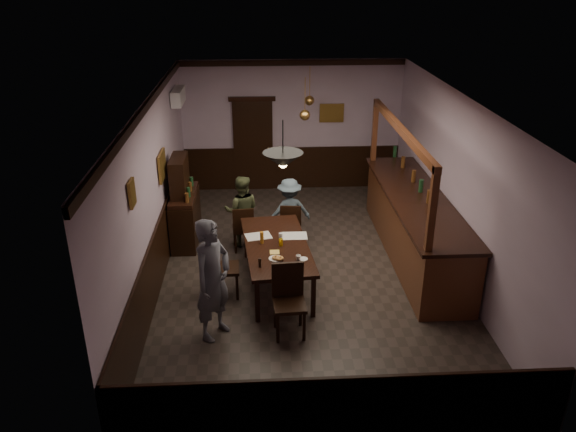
{
  "coord_description": "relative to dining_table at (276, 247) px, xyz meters",
  "views": [
    {
      "loc": [
        -0.8,
        -8.52,
        4.9
      ],
      "look_at": [
        -0.33,
        -0.23,
        1.15
      ],
      "focal_mm": 35.0,
      "sensor_mm": 36.0,
      "label": 1
    }
  ],
  "objects": [
    {
      "name": "coffee_cup",
      "position": [
        0.32,
        -0.57,
        0.11
      ],
      "size": [
        0.09,
        0.09,
        0.07
      ],
      "primitive_type": "imported",
      "rotation": [
        0.0,
        0.0,
        0.09
      ],
      "color": "white",
      "rests_on": "saucer"
    },
    {
      "name": "person_seated_right",
      "position": [
        0.31,
        1.58,
        -0.05
      ],
      "size": [
        0.9,
        0.64,
        1.27
      ],
      "primitive_type": "imported",
      "rotation": [
        0.0,
        0.0,
        3.37
      ],
      "color": "slate",
      "rests_on": "ground"
    },
    {
      "name": "newspaper_right",
      "position": [
        0.31,
        0.27,
        0.07
      ],
      "size": [
        0.42,
        0.31,
        0.01
      ],
      "primitive_type": "cube",
      "rotation": [
        0.0,
        0.0,
        -0.01
      ],
      "color": "silver",
      "rests_on": "dining_table"
    },
    {
      "name": "pastry_ring_b",
      "position": [
        0.03,
        -0.56,
        0.1
      ],
      "size": [
        0.13,
        0.13,
        0.04
      ],
      "primitive_type": "torus",
      "color": "#C68C47",
      "rests_on": "pastry_plate"
    },
    {
      "name": "picture_left_large",
      "position": [
        -1.93,
        1.23,
        1.01
      ],
      "size": [
        0.04,
        0.62,
        0.48
      ],
      "color": "olive",
      "rests_on": "ground"
    },
    {
      "name": "pastry_plate",
      "position": [
        -0.03,
        -0.51,
        0.07
      ],
      "size": [
        0.22,
        0.22,
        0.01
      ],
      "primitive_type": "cylinder",
      "color": "white",
      "rests_on": "dining_table"
    },
    {
      "name": "sideboard",
      "position": [
        -1.68,
        1.69,
        -0.01
      ],
      "size": [
        0.46,
        1.28,
        1.69
      ],
      "color": "black",
      "rests_on": "ground"
    },
    {
      "name": "pendant_brass_mid",
      "position": [
        0.63,
        2.24,
        1.61
      ],
      "size": [
        0.2,
        0.2,
        0.81
      ],
      "color": "#BF8C3F",
      "rests_on": "ground"
    },
    {
      "name": "pendant_brass_far",
      "position": [
        0.83,
        3.45,
        1.61
      ],
      "size": [
        0.2,
        0.2,
        0.81
      ],
      "color": "#BF8C3F",
      "rests_on": "ground"
    },
    {
      "name": "pendant_iron",
      "position": [
        0.07,
        -0.8,
        1.76
      ],
      "size": [
        0.56,
        0.56,
        0.67
      ],
      "color": "black",
      "rests_on": "ground"
    },
    {
      "name": "pastry_ring_a",
      "position": [
        -0.02,
        -0.53,
        0.1
      ],
      "size": [
        0.13,
        0.13,
        0.04
      ],
      "primitive_type": "torus",
      "color": "#C68C47",
      "rests_on": "pastry_plate"
    },
    {
      "name": "ac_unit",
      "position": [
        -1.85,
        3.33,
        1.76
      ],
      "size": [
        0.2,
        0.85,
        0.3
      ],
      "color": "white",
      "rests_on": "ground"
    },
    {
      "name": "picture_back",
      "position": [
        1.43,
        4.39,
        1.11
      ],
      "size": [
        0.55,
        0.04,
        0.42
      ],
      "color": "olive",
      "rests_on": "ground"
    },
    {
      "name": "soda_can",
      "position": [
        0.07,
        -0.07,
        0.12
      ],
      "size": [
        0.07,
        0.07,
        0.12
      ],
      "primitive_type": "cylinder",
      "color": "yellow",
      "rests_on": "dining_table"
    },
    {
      "name": "saucer",
      "position": [
        0.39,
        -0.55,
        0.07
      ],
      "size": [
        0.15,
        0.15,
        0.01
      ],
      "primitive_type": "cylinder",
      "color": "white",
      "rests_on": "dining_table"
    },
    {
      "name": "chair_far_right",
      "position": [
        0.32,
        1.31,
        -0.2
      ],
      "size": [
        0.42,
        0.42,
        0.89
      ],
      "rotation": [
        0.0,
        0.0,
        3.03
      ],
      "color": "black",
      "rests_on": "ground"
    },
    {
      "name": "door_back",
      "position": [
        -0.37,
        4.38,
        0.36
      ],
      "size": [
        0.9,
        0.06,
        2.1
      ],
      "primitive_type": "cube",
      "color": "black",
      "rests_on": "ground"
    },
    {
      "name": "napkin",
      "position": [
        -0.04,
        -0.29,
        0.07
      ],
      "size": [
        0.16,
        0.16,
        0.0
      ],
      "primitive_type": "cube",
      "rotation": [
        0.0,
        0.0,
        0.09
      ],
      "color": "#EAC256",
      "rests_on": "dining_table"
    },
    {
      "name": "chair_near",
      "position": [
        0.12,
        -1.31,
        -0.11
      ],
      "size": [
        0.49,
        0.49,
        1.06
      ],
      "rotation": [
        0.0,
        0.0,
        0.06
      ],
      "color": "black",
      "rests_on": "ground"
    },
    {
      "name": "bar_counter",
      "position": [
        2.52,
        0.9,
        -0.07
      ],
      "size": [
        1.01,
        4.34,
        2.43
      ],
      "color": "#522915",
      "rests_on": "ground"
    },
    {
      "name": "picture_left_small",
      "position": [
        -1.93,
        -1.17,
        1.46
      ],
      "size": [
        0.04,
        0.28,
        0.36
      ],
      "color": "olive",
      "rests_on": "ground"
    },
    {
      "name": "newspaper_left",
      "position": [
        -0.29,
        0.29,
        0.07
      ],
      "size": [
        0.48,
        0.39,
        0.01
      ],
      "primitive_type": "cube",
      "rotation": [
        0.0,
        0.0,
        0.23
      ],
      "color": "silver",
      "rests_on": "dining_table"
    },
    {
      "name": "chair_far_left",
      "position": [
        -0.57,
        1.23,
        -0.2
      ],
      "size": [
        0.42,
        0.42,
        0.88
      ],
      "rotation": [
        0.0,
        0.0,
        3.24
      ],
      "color": "black",
      "rests_on": "ground"
    },
    {
      "name": "person_seated_left",
      "position": [
        -0.59,
        1.5,
        0.0
      ],
      "size": [
        0.68,
        0.54,
        1.37
      ],
      "primitive_type": "imported",
      "rotation": [
        0.0,
        0.0,
        3.11
      ],
      "color": "#474E2F",
      "rests_on": "ground"
    },
    {
      "name": "person_standing",
      "position": [
        -0.93,
        -1.34,
        0.22
      ],
      "size": [
        0.73,
        0.79,
        1.81
      ],
      "primitive_type": "imported",
      "rotation": [
        0.0,
        0.0,
        0.96
      ],
      "color": "#5A5B67",
      "rests_on": "ground"
    },
    {
      "name": "dining_table",
      "position": [
        0.0,
        0.0,
        0.0
      ],
      "size": [
        1.2,
        2.28,
        0.75
      ],
      "rotation": [
        0.0,
        0.0,
        0.09
      ],
      "color": "black",
      "rests_on": "ground"
    },
    {
      "name": "chair_side",
      "position": [
        -0.91,
        -0.28,
        -0.13
      ],
      "size": [
        0.46,
        0.46,
        1.02
      ],
      "rotation": [
        0.0,
        0.0,
        1.61
      ],
      "color": "black",
      "rests_on": "ground"
    },
    {
      "name": "water_glass",
      "position": [
        0.07,
        0.08,
        0.14
      ],
      "size": [
        0.06,
        0.06,
        0.15
      ],
      "primitive_type": "cylinder",
      "color": "silver",
      "rests_on": "dining_table"
    },
    {
      "name": "beer_glass",
      "position": [
        -0.23,
        0.04,
        0.16
      ],
      "size": [
        0.06,
        0.06,
        0.2
      ],
      "primitive_type": "cylinder",
      "color": "#BF721E",
      "rests_on": "dining_table"
    },
    {
      "name": "room",
      "position": [
        0.53,
        0.43,
        0.81
      ],
      "size": [
        5.01,
        8.01,
        3.01
      ],
      "color": "#2D2621",
      "rests_on": "ground"
    },
    {
      "name": "pepper_mill",
      "position": [
        -0.28,
        -0.74,
        0.13
      ],
      "size": [
        0.04,
        0.04,
        0.14
      ],
      "primitive_type": "cylinder",
      "color": "black",
      "rests_on": "dining_table"
    }
  ]
}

